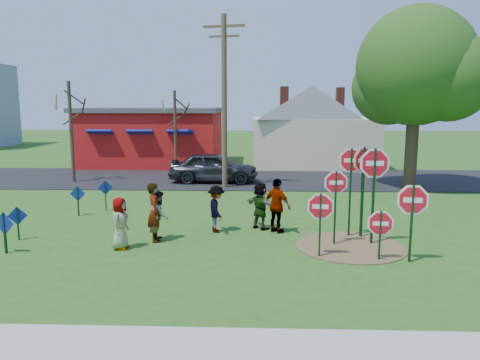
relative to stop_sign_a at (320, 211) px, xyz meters
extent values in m
plane|color=#2B5317|center=(-3.46, 1.94, -1.28)|extent=(120.00, 120.00, 0.00)
cube|color=#9E9E99|center=(-3.46, -5.26, -1.24)|extent=(22.00, 1.80, 0.08)
cube|color=black|center=(-3.46, 13.44, -1.26)|extent=(120.00, 7.50, 0.04)
cylinder|color=brown|center=(1.04, 0.94, -1.27)|extent=(3.20, 3.20, 0.03)
cube|color=#A61510|center=(-8.96, 19.94, 0.52)|extent=(9.00, 7.00, 3.60)
cube|color=#4C4C51|center=(-8.96, 19.94, 2.47)|extent=(9.40, 7.40, 0.30)
cube|color=navy|center=(-11.46, 16.34, 1.12)|extent=(1.60, 0.78, 0.45)
cube|color=navy|center=(-8.96, 16.34, 1.12)|extent=(1.60, 0.78, 0.45)
cube|color=navy|center=(-6.46, 16.34, 1.12)|extent=(1.60, 0.78, 0.45)
cube|color=beige|center=(2.04, 19.94, 0.32)|extent=(8.00, 7.00, 3.20)
pyramid|color=#4C4C51|center=(2.04, 19.94, 4.12)|extent=(9.40, 9.40, 2.20)
cube|color=brown|center=(0.04, 18.94, 3.32)|extent=(0.55, 0.55, 1.40)
cube|color=brown|center=(4.04, 20.94, 3.32)|extent=(0.55, 0.55, 1.40)
cube|color=#0F3715|center=(0.00, 0.00, -0.40)|extent=(0.06, 0.07, 1.78)
cylinder|color=white|center=(0.00, 0.00, 0.13)|extent=(0.98, 0.15, 0.98)
cylinder|color=red|center=(0.00, 0.00, 0.13)|extent=(0.84, 0.13, 0.85)
cube|color=white|center=(0.00, 0.00, 0.13)|extent=(0.43, 0.06, 0.12)
cube|color=#0F3715|center=(1.20, 2.08, 0.12)|extent=(0.06, 0.07, 2.81)
cylinder|color=white|center=(1.20, 2.08, 1.15)|extent=(1.04, 0.04, 1.04)
cylinder|color=red|center=(1.20, 2.08, 1.15)|extent=(0.90, 0.04, 0.90)
cube|color=white|center=(1.20, 2.08, 1.15)|extent=(0.46, 0.02, 0.13)
cylinder|color=gold|center=(1.20, 2.08, 1.15)|extent=(1.04, 0.04, 1.04)
cube|color=#0F3715|center=(1.72, 1.28, 0.16)|extent=(0.07, 0.08, 2.88)
cylinder|color=white|center=(1.72, 1.28, 1.16)|extent=(1.20, 0.08, 1.20)
cylinder|color=red|center=(1.72, 1.28, 1.16)|extent=(1.03, 0.07, 1.03)
cube|color=white|center=(1.72, 1.28, 1.16)|extent=(0.53, 0.03, 0.15)
cube|color=#0F3715|center=(1.56, 1.99, 0.15)|extent=(0.09, 0.10, 2.86)
cylinder|color=white|center=(1.56, 1.99, 1.17)|extent=(0.94, 0.65, 1.12)
cylinder|color=red|center=(1.56, 1.99, 1.17)|extent=(0.81, 0.56, 0.97)
cube|color=white|center=(1.56, 1.99, 1.17)|extent=(0.41, 0.28, 0.14)
cylinder|color=gold|center=(1.56, 1.99, 1.17)|extent=(0.93, 0.64, 1.12)
cube|color=#0F3715|center=(1.57, -0.22, -0.60)|extent=(0.05, 0.07, 1.36)
cylinder|color=white|center=(1.57, -0.22, -0.27)|extent=(0.94, 0.09, 0.94)
cylinder|color=red|center=(1.57, -0.22, -0.27)|extent=(0.81, 0.08, 0.81)
cube|color=white|center=(1.57, -0.22, -0.27)|extent=(0.41, 0.04, 0.12)
cube|color=#0F3715|center=(2.35, -0.31, -0.24)|extent=(0.07, 0.08, 2.08)
cylinder|color=white|center=(2.35, -0.31, 0.40)|extent=(1.09, 0.17, 1.10)
cylinder|color=red|center=(2.35, -0.31, 0.40)|extent=(0.94, 0.16, 0.95)
cube|color=white|center=(2.35, -0.31, 0.40)|extent=(0.48, 0.07, 0.14)
cylinder|color=gold|center=(2.35, -0.31, 0.40)|extent=(1.09, 0.17, 1.10)
cube|color=#0F3715|center=(0.59, 1.17, -0.17)|extent=(0.05, 0.06, 2.22)
cylinder|color=white|center=(0.59, 1.17, 0.60)|extent=(0.94, 0.05, 0.94)
cylinder|color=red|center=(0.59, 1.17, 0.60)|extent=(0.81, 0.05, 0.81)
cube|color=white|center=(0.59, 1.17, 0.60)|extent=(0.41, 0.02, 0.12)
cube|color=#0F3715|center=(-8.77, -0.01, -0.70)|extent=(0.07, 0.07, 1.17)
cube|color=navy|center=(-8.77, -0.01, -0.42)|extent=(0.64, 0.19, 0.65)
cube|color=#0F3715|center=(-9.06, 1.28, -0.76)|extent=(0.06, 0.07, 1.04)
cube|color=navy|center=(-9.06, 1.28, -0.52)|extent=(0.56, 0.20, 0.58)
cube|color=#0F3715|center=(-8.41, 4.46, -0.72)|extent=(0.05, 0.06, 1.12)
cube|color=navy|center=(-8.41, 4.46, -0.43)|extent=(0.57, 0.06, 0.57)
cube|color=#0F3715|center=(-7.67, 5.42, -0.69)|extent=(0.06, 0.07, 1.18)
cube|color=navy|center=(-7.67, 5.42, -0.37)|extent=(0.54, 0.20, 0.57)
imported|color=#485298|center=(-5.67, 0.54, -0.53)|extent=(0.56, 0.79, 1.52)
imported|color=#257C5F|center=(-4.83, 1.33, -0.38)|extent=(0.59, 0.75, 1.81)
imported|color=brown|center=(-4.73, 1.50, -0.52)|extent=(0.65, 0.80, 1.53)
imported|color=#353439|center=(-3.04, 2.44, -0.52)|extent=(0.83, 1.11, 1.54)
imported|color=#462B51|center=(-1.06, 2.42, -0.39)|extent=(1.07, 1.02, 1.79)
imported|color=#265A31|center=(-1.60, 2.87, -0.49)|extent=(1.39, 1.33, 1.58)
imported|color=#2B2B30|center=(-4.02, 12.12, -0.45)|extent=(4.72, 2.02, 1.59)
cylinder|color=#4C3823|center=(-3.34, 10.62, 2.90)|extent=(0.26, 0.26, 8.37)
cube|color=#4C3823|center=(-3.34, 10.62, 6.53)|extent=(2.02, 0.53, 0.11)
cube|color=#4C3823|center=(-3.34, 10.62, 6.06)|extent=(1.48, 0.40, 0.09)
cylinder|color=#382819|center=(5.75, 10.46, 1.08)|extent=(0.60, 0.60, 4.73)
sphere|color=#234412|center=(5.75, 10.46, 4.63)|extent=(5.59, 5.59, 5.59)
sphere|color=#234412|center=(7.04, 9.82, 4.09)|extent=(4.09, 4.09, 4.09)
sphere|color=#234412|center=(4.78, 11.32, 3.66)|extent=(3.66, 3.66, 3.66)
cylinder|color=#382819|center=(-11.56, 12.03, 1.39)|extent=(0.18, 0.18, 5.34)
cylinder|color=#382819|center=(-6.61, 15.35, 1.19)|extent=(0.18, 0.18, 4.95)
camera|label=1|loc=(-1.72, -12.41, 2.87)|focal=35.00mm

